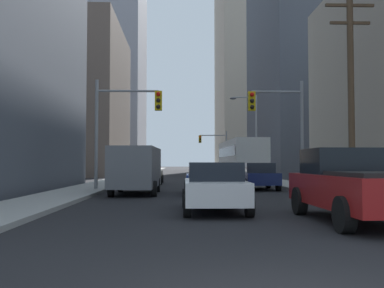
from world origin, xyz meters
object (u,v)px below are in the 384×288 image
traffic_signal_near_right (279,117)px  traffic_signal_far_right (214,145)px  city_bus (241,158)px  cargo_van_grey (136,168)px  sedan_blue (205,178)px  sedan_beige (149,173)px  pickup_truck_red (354,185)px  traffic_signal_near_left (125,116)px  sedan_white (215,187)px  sedan_navy (258,176)px

traffic_signal_near_right → traffic_signal_far_right: bearing=90.7°
city_bus → cargo_van_grey: size_ratio=2.19×
sedan_blue → sedan_beige: size_ratio=1.01×
pickup_truck_red → cargo_van_grey: (-6.53, 10.27, 0.35)m
cargo_van_grey → pickup_truck_red: bearing=-57.6°
traffic_signal_near_right → sedan_beige: bearing=131.5°
city_bus → traffic_signal_near_left: bearing=-121.0°
cargo_van_grey → traffic_signal_near_right: (7.53, 2.23, 2.72)m
sedan_white → sedan_navy: same height
cargo_van_grey → traffic_signal_near_right: bearing=16.5°
cargo_van_grey → sedan_white: size_ratio=1.25×
pickup_truck_red → sedan_beige: size_ratio=1.29×
sedan_beige → traffic_signal_near_left: bearing=-95.1°
pickup_truck_red → sedan_beige: bearing=107.4°
traffic_signal_near_left → city_bus: bearing=59.0°
sedan_beige → sedan_navy: bearing=-47.6°
traffic_signal_far_right → sedan_white: bearing=-94.7°
traffic_signal_far_right → traffic_signal_near_right: bearing=-89.3°
sedan_white → traffic_signal_far_right: size_ratio=0.70×
cargo_van_grey → traffic_signal_near_right: size_ratio=0.88×
cargo_van_grey → sedan_white: bearing=-68.3°
traffic_signal_near_left → sedan_navy: bearing=9.8°
sedan_navy → traffic_signal_far_right: (0.50, 36.11, 3.28)m
city_bus → sedan_navy: bearing=-93.7°
sedan_white → sedan_blue: bearing=88.6°
sedan_beige → traffic_signal_far_right: bearing=76.1°
pickup_truck_red → cargo_van_grey: bearing=122.4°
city_bus → sedan_white: bearing=-100.1°
sedan_beige → sedan_white: bearing=-80.3°
sedan_white → traffic_signal_near_right: bearing=66.7°
traffic_signal_near_left → traffic_signal_near_right: bearing=-0.0°
traffic_signal_near_left → traffic_signal_near_right: 8.36m
cargo_van_grey → sedan_blue: 3.38m
sedan_white → traffic_signal_far_right: traffic_signal_far_right is taller
sedan_beige → cargo_van_grey: bearing=-89.7°
sedan_beige → city_bus: bearing=34.6°
city_bus → pickup_truck_red: (-0.86, -26.20, -1.00)m
cargo_van_grey → traffic_signal_near_left: size_ratio=0.88×
pickup_truck_red → traffic_signal_near_left: bearing=120.5°
traffic_signal_near_left → traffic_signal_far_right: 38.23m
pickup_truck_red → sedan_beige: 22.07m
sedan_navy → traffic_signal_far_right: traffic_signal_far_right is taller
city_bus → sedan_blue: size_ratio=2.72×
traffic_signal_near_left → traffic_signal_far_right: (7.92, 37.39, 0.02)m
sedan_white → traffic_signal_near_left: (-3.98, 10.16, 3.26)m
sedan_navy → cargo_van_grey: bearing=-151.9°
cargo_van_grey → traffic_signal_near_left: (-0.83, 2.23, 2.75)m
pickup_truck_red → traffic_signal_near_left: (-7.36, 12.50, 3.10)m
traffic_signal_far_right → traffic_signal_near_left: bearing=-102.0°
sedan_blue → sedan_navy: bearing=49.2°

